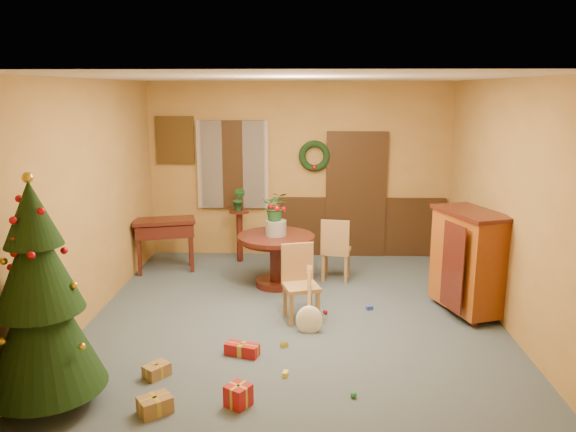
{
  "coord_description": "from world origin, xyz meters",
  "views": [
    {
      "loc": [
        0.14,
        -6.53,
        2.77
      ],
      "look_at": [
        -0.1,
        0.4,
        1.2
      ],
      "focal_mm": 35.0,
      "sensor_mm": 36.0,
      "label": 1
    }
  ],
  "objects_px": {
    "chair_near": "(299,280)",
    "sideboard": "(468,259)",
    "dining_table": "(276,251)",
    "christmas_tree": "(40,300)",
    "writing_desk": "(165,232)"
  },
  "relations": [
    {
      "from": "sideboard",
      "to": "writing_desk",
      "type": "bearing_deg",
      "value": 159.8
    },
    {
      "from": "christmas_tree",
      "to": "sideboard",
      "type": "xyz_separation_m",
      "value": [
        4.3,
        2.29,
        -0.29
      ]
    },
    {
      "from": "writing_desk",
      "to": "sideboard",
      "type": "height_order",
      "value": "sideboard"
    },
    {
      "from": "writing_desk",
      "to": "christmas_tree",
      "type": "bearing_deg",
      "value": -91.38
    },
    {
      "from": "dining_table",
      "to": "christmas_tree",
      "type": "height_order",
      "value": "christmas_tree"
    },
    {
      "from": "christmas_tree",
      "to": "writing_desk",
      "type": "bearing_deg",
      "value": 88.62
    },
    {
      "from": "dining_table",
      "to": "christmas_tree",
      "type": "xyz_separation_m",
      "value": [
        -1.85,
        -3.2,
        0.47
      ]
    },
    {
      "from": "christmas_tree",
      "to": "chair_near",
      "type": "bearing_deg",
      "value": 42.97
    },
    {
      "from": "chair_near",
      "to": "sideboard",
      "type": "bearing_deg",
      "value": 6.46
    },
    {
      "from": "writing_desk",
      "to": "sideboard",
      "type": "relative_size",
      "value": 0.77
    },
    {
      "from": "chair_near",
      "to": "christmas_tree",
      "type": "height_order",
      "value": "christmas_tree"
    },
    {
      "from": "christmas_tree",
      "to": "writing_desk",
      "type": "relative_size",
      "value": 2.08
    },
    {
      "from": "dining_table",
      "to": "sideboard",
      "type": "xyz_separation_m",
      "value": [
        2.45,
        -0.91,
        0.18
      ]
    },
    {
      "from": "dining_table",
      "to": "writing_desk",
      "type": "relative_size",
      "value": 1.08
    },
    {
      "from": "christmas_tree",
      "to": "writing_desk",
      "type": "xyz_separation_m",
      "value": [
        0.09,
        3.84,
        -0.38
      ]
    }
  ]
}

